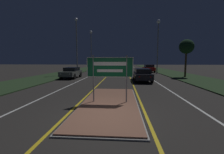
{
  "coord_description": "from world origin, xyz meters",
  "views": [
    {
      "loc": [
        0.67,
        -5.83,
        2.24
      ],
      "look_at": [
        0.0,
        3.3,
        1.24
      ],
      "focal_mm": 24.0,
      "sensor_mm": 36.0,
      "label": 1
    }
  ],
  "objects_px": {
    "streetlight_right_near": "(158,36)",
    "highway_sign": "(110,69)",
    "streetlight_left_near": "(77,41)",
    "car_approaching_1": "(108,68)",
    "car_approaching_0": "(71,72)",
    "car_receding_0": "(142,74)",
    "car_receding_2": "(129,66)",
    "car_receding_1": "(149,68)",
    "streetlight_left_far": "(91,43)",
    "car_approaching_2": "(112,66)"
  },
  "relations": [
    {
      "from": "car_receding_1",
      "to": "car_approaching_0",
      "type": "bearing_deg",
      "value": -135.89
    },
    {
      "from": "streetlight_left_near",
      "to": "highway_sign",
      "type": "bearing_deg",
      "value": -67.25
    },
    {
      "from": "streetlight_right_near",
      "to": "highway_sign",
      "type": "bearing_deg",
      "value": -109.28
    },
    {
      "from": "streetlight_right_near",
      "to": "car_receding_1",
      "type": "xyz_separation_m",
      "value": [
        -0.7,
        4.09,
        -5.56
      ]
    },
    {
      "from": "streetlight_left_far",
      "to": "car_receding_0",
      "type": "xyz_separation_m",
      "value": [
        9.02,
        -15.98,
        -5.32
      ]
    },
    {
      "from": "car_receding_2",
      "to": "streetlight_left_far",
      "type": "bearing_deg",
      "value": -136.33
    },
    {
      "from": "streetlight_left_far",
      "to": "car_receding_1",
      "type": "relative_size",
      "value": 1.9
    },
    {
      "from": "streetlight_left_near",
      "to": "car_receding_2",
      "type": "xyz_separation_m",
      "value": [
        8.98,
        17.53,
        -4.58
      ]
    },
    {
      "from": "streetlight_right_near",
      "to": "car_approaching_0",
      "type": "height_order",
      "value": "streetlight_right_near"
    },
    {
      "from": "car_approaching_0",
      "to": "car_approaching_1",
      "type": "height_order",
      "value": "car_approaching_1"
    },
    {
      "from": "highway_sign",
      "to": "streetlight_right_near",
      "type": "height_order",
      "value": "streetlight_right_near"
    },
    {
      "from": "car_receding_0",
      "to": "car_receding_2",
      "type": "xyz_separation_m",
      "value": [
        -0.34,
        24.27,
        0.04
      ]
    },
    {
      "from": "highway_sign",
      "to": "car_approaching_1",
      "type": "distance_m",
      "value": 22.93
    },
    {
      "from": "streetlight_left_near",
      "to": "car_approaching_0",
      "type": "relative_size",
      "value": 2.11
    },
    {
      "from": "car_approaching_2",
      "to": "highway_sign",
      "type": "bearing_deg",
      "value": -86.0
    },
    {
      "from": "streetlight_left_far",
      "to": "car_approaching_1",
      "type": "height_order",
      "value": "streetlight_left_far"
    },
    {
      "from": "car_approaching_2",
      "to": "streetlight_right_near",
      "type": "bearing_deg",
      "value": -61.85
    },
    {
      "from": "car_approaching_1",
      "to": "car_approaching_2",
      "type": "xyz_separation_m",
      "value": [
        -0.09,
        12.55,
        -0.05
      ]
    },
    {
      "from": "car_approaching_0",
      "to": "car_approaching_2",
      "type": "bearing_deg",
      "value": 81.7
    },
    {
      "from": "streetlight_left_far",
      "to": "car_receding_1",
      "type": "height_order",
      "value": "streetlight_left_far"
    },
    {
      "from": "streetlight_left_far",
      "to": "streetlight_right_near",
      "type": "bearing_deg",
      "value": -26.34
    },
    {
      "from": "highway_sign",
      "to": "car_receding_0",
      "type": "distance_m",
      "value": 9.39
    },
    {
      "from": "streetlight_left_far",
      "to": "car_receding_1",
      "type": "distance_m",
      "value": 13.35
    },
    {
      "from": "car_receding_0",
      "to": "car_approaching_1",
      "type": "distance_m",
      "value": 14.8
    },
    {
      "from": "highway_sign",
      "to": "streetlight_left_near",
      "type": "height_order",
      "value": "streetlight_left_near"
    },
    {
      "from": "car_receding_0",
      "to": "car_approaching_0",
      "type": "distance_m",
      "value": 9.05
    },
    {
      "from": "car_approaching_0",
      "to": "car_approaching_1",
      "type": "xyz_separation_m",
      "value": [
        3.61,
        11.55,
        0.05
      ]
    },
    {
      "from": "highway_sign",
      "to": "car_receding_1",
      "type": "relative_size",
      "value": 0.53
    },
    {
      "from": "car_receding_0",
      "to": "streetlight_left_near",
      "type": "bearing_deg",
      "value": 144.16
    },
    {
      "from": "streetlight_left_near",
      "to": "car_receding_0",
      "type": "relative_size",
      "value": 1.9
    },
    {
      "from": "highway_sign",
      "to": "car_receding_1",
      "type": "xyz_separation_m",
      "value": [
        5.8,
        22.66,
        -1.03
      ]
    },
    {
      "from": "highway_sign",
      "to": "car_receding_1",
      "type": "distance_m",
      "value": 23.41
    },
    {
      "from": "streetlight_left_near",
      "to": "car_approaching_1",
      "type": "height_order",
      "value": "streetlight_left_near"
    },
    {
      "from": "car_receding_2",
      "to": "highway_sign",
      "type": "bearing_deg",
      "value": -94.18
    },
    {
      "from": "car_receding_0",
      "to": "car_receding_2",
      "type": "distance_m",
      "value": 24.27
    },
    {
      "from": "car_receding_2",
      "to": "car_approaching_1",
      "type": "bearing_deg",
      "value": -114.8
    },
    {
      "from": "car_receding_0",
      "to": "car_approaching_2",
      "type": "relative_size",
      "value": 0.97
    },
    {
      "from": "streetlight_right_near",
      "to": "car_receding_2",
      "type": "xyz_separation_m",
      "value": [
        -4.07,
        14.6,
        -5.56
      ]
    },
    {
      "from": "car_approaching_0",
      "to": "streetlight_left_far",
      "type": "bearing_deg",
      "value": 91.13
    },
    {
      "from": "car_receding_1",
      "to": "car_approaching_0",
      "type": "height_order",
      "value": "car_receding_1"
    },
    {
      "from": "car_approaching_0",
      "to": "car_approaching_2",
      "type": "distance_m",
      "value": 24.35
    },
    {
      "from": "streetlight_left_far",
      "to": "car_approaching_2",
      "type": "height_order",
      "value": "streetlight_left_far"
    },
    {
      "from": "streetlight_left_near",
      "to": "car_approaching_2",
      "type": "relative_size",
      "value": 1.85
    },
    {
      "from": "streetlight_right_near",
      "to": "streetlight_left_near",
      "type": "bearing_deg",
      "value": -167.32
    },
    {
      "from": "streetlight_left_near",
      "to": "car_approaching_0",
      "type": "distance_m",
      "value": 6.41
    },
    {
      "from": "streetlight_left_near",
      "to": "car_receding_0",
      "type": "bearing_deg",
      "value": -35.84
    },
    {
      "from": "streetlight_right_near",
      "to": "car_approaching_2",
      "type": "bearing_deg",
      "value": 118.15
    },
    {
      "from": "streetlight_left_near",
      "to": "car_receding_1",
      "type": "relative_size",
      "value": 1.92
    },
    {
      "from": "car_receding_0",
      "to": "car_approaching_0",
      "type": "height_order",
      "value": "car_receding_0"
    },
    {
      "from": "highway_sign",
      "to": "car_approaching_1",
      "type": "xyz_separation_m",
      "value": [
        -2.38,
        22.78,
        -1.02
      ]
    }
  ]
}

